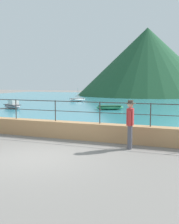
# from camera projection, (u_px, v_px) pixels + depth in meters

# --- Properties ---
(ground_plane) EXTENTS (120.00, 120.00, 0.00)m
(ground_plane) POSITION_uv_depth(u_px,v_px,m) (36.00, 157.00, 9.04)
(ground_plane) COLOR slate
(promenade_wall) EXTENTS (20.00, 0.56, 0.70)m
(promenade_wall) POSITION_uv_depth(u_px,v_px,m) (77.00, 130.00, 11.96)
(promenade_wall) COLOR tan
(promenade_wall) RESTS_ON ground
(railing) EXTENTS (18.44, 0.04, 0.90)m
(railing) POSITION_uv_depth(u_px,v_px,m) (77.00, 107.00, 11.85)
(railing) COLOR #383330
(railing) RESTS_ON promenade_wall
(lake_water) EXTENTS (64.00, 44.32, 0.06)m
(lake_water) POSITION_uv_depth(u_px,v_px,m) (157.00, 102.00, 32.89)
(lake_water) COLOR teal
(lake_water) RESTS_ON ground
(hill_main) EXTENTS (24.00, 24.00, 11.54)m
(hill_main) POSITION_uv_depth(u_px,v_px,m) (147.00, 62.00, 48.76)
(hill_main) COLOR #1E4C2D
(hill_main) RESTS_ON ground
(person_walking) EXTENTS (0.38, 0.57, 1.75)m
(person_walking) POSITION_uv_depth(u_px,v_px,m) (130.00, 122.00, 10.11)
(person_walking) COLOR #4C4C56
(person_walking) RESTS_ON ground
(boat_0) EXTENTS (2.46, 1.86, 0.36)m
(boat_0) POSITION_uv_depth(u_px,v_px,m) (110.00, 107.00, 23.64)
(boat_0) COLOR #338C59
(boat_0) RESTS_ON lake_water
(boat_1) EXTENTS (1.83, 2.46, 1.61)m
(boat_1) POSITION_uv_depth(u_px,v_px,m) (77.00, 99.00, 33.89)
(boat_1) COLOR white
(boat_1) RESTS_ON lake_water
(boat_2) EXTENTS (2.46, 1.80, 0.76)m
(boat_2) POSITION_uv_depth(u_px,v_px,m) (12.00, 105.00, 24.67)
(boat_2) COLOR gray
(boat_2) RESTS_ON lake_water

